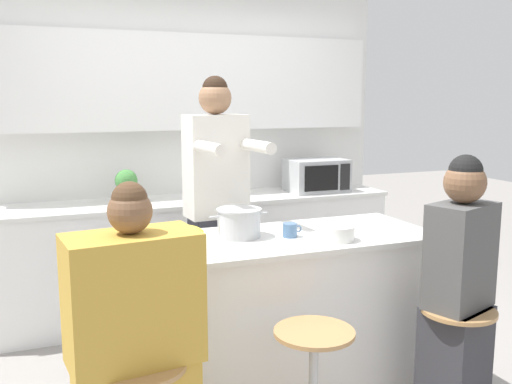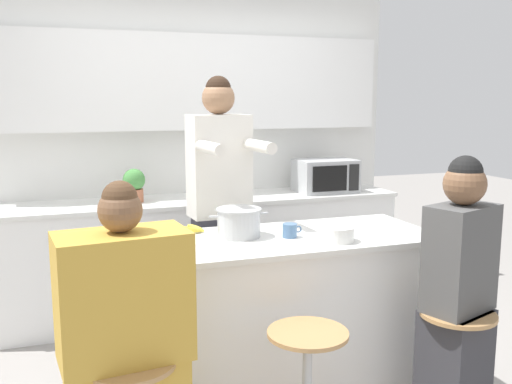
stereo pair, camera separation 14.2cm
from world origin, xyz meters
The scene contains 14 objects.
wall_back centered at (0.00, 1.70, 1.54)m, with size 3.47×0.22×2.70m.
back_counter centered at (0.00, 1.42, 0.46)m, with size 3.23×0.59×0.92m.
kitchen_island centered at (0.00, 0.00, 0.47)m, with size 2.01×0.73×0.93m.
bar_stool_rightmost centered at (0.80, -0.68, 0.36)m, with size 0.38×0.38×0.65m.
person_cooking centered at (-0.08, 0.55, 0.93)m, with size 0.42×0.60×1.84m.
person_wrapped_blanket centered at (-0.82, -0.65, 0.65)m, with size 0.55×0.34×1.38m.
person_seated_near centered at (0.82, -0.65, 0.67)m, with size 0.41×0.36×1.43m.
cooking_pot centered at (-0.10, 0.08, 1.01)m, with size 0.34×0.26×0.16m.
fruit_bowl centered at (0.37, -0.20, 0.97)m, with size 0.19×0.19×0.08m.
mixing_bowl_steel centered at (-0.63, -0.01, 0.97)m, with size 0.23×0.23×0.08m.
coffee_cup_near centered at (0.16, -0.03, 0.97)m, with size 0.11×0.08×0.08m.
banana_bunch centered at (-0.34, 0.25, 0.96)m, with size 0.17×0.12×0.05m.
microwave centered at (1.07, 1.38, 1.06)m, with size 0.49×0.35×0.27m.
potted_plant centered at (-0.51, 1.42, 1.06)m, with size 0.17×0.17×0.25m.
Camera 2 is at (-1.03, -2.90, 1.70)m, focal length 40.00 mm.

